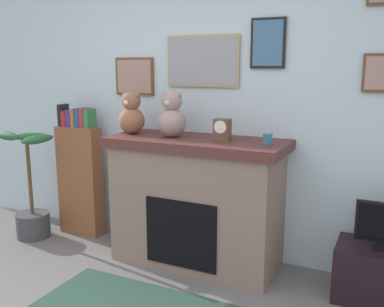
{
  "coord_description": "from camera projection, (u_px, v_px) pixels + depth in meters",
  "views": [
    {
      "loc": [
        1.67,
        -1.5,
        1.66
      ],
      "look_at": [
        0.14,
        1.65,
        0.95
      ],
      "focal_mm": 40.43,
      "sensor_mm": 36.0,
      "label": 1
    }
  ],
  "objects": [
    {
      "name": "bookshelf",
      "position": [
        80.0,
        175.0,
        4.27
      ],
      "size": [
        0.45,
        0.16,
        1.3
      ],
      "color": "brown",
      "rests_on": "ground_plane"
    },
    {
      "name": "potted_plant",
      "position": [
        31.0,
        202.0,
        4.21
      ],
      "size": [
        0.5,
        0.57,
        1.08
      ],
      "color": "#3F3F44",
      "rests_on": "ground_plane"
    },
    {
      "name": "teddy_bear_tan",
      "position": [
        132.0,
        115.0,
        3.74
      ],
      "size": [
        0.23,
        0.23,
        0.37
      ],
      "color": "#925E43",
      "rests_on": "fireplace"
    },
    {
      "name": "fireplace",
      "position": [
        197.0,
        201.0,
        3.63
      ],
      "size": [
        1.49,
        0.65,
        1.08
      ],
      "color": "gray",
      "rests_on": "ground_plane"
    },
    {
      "name": "teddy_bear_brown",
      "position": [
        172.0,
        116.0,
        3.57
      ],
      "size": [
        0.24,
        0.24,
        0.38
      ],
      "color": "#A38782",
      "rests_on": "fireplace"
    },
    {
      "name": "mantel_clock",
      "position": [
        222.0,
        130.0,
        3.39
      ],
      "size": [
        0.13,
        0.09,
        0.17
      ],
      "color": "brown",
      "rests_on": "fireplace"
    },
    {
      "name": "back_wall",
      "position": [
        196.0,
        106.0,
        3.87
      ],
      "size": [
        5.2,
        0.15,
        2.6
      ],
      "color": "silver",
      "rests_on": "ground_plane"
    },
    {
      "name": "candle_jar",
      "position": [
        268.0,
        139.0,
        3.25
      ],
      "size": [
        0.07,
        0.07,
        0.08
      ],
      "primitive_type": "cylinder",
      "color": "teal",
      "rests_on": "fireplace"
    }
  ]
}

